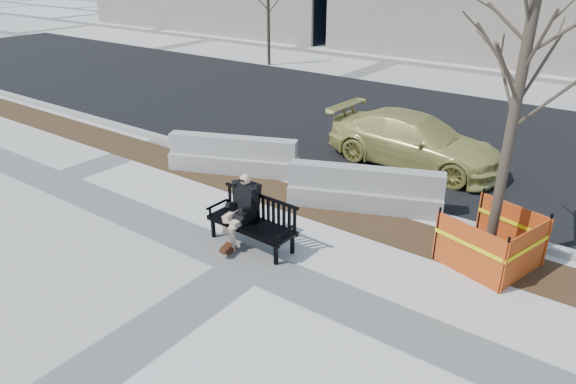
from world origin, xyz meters
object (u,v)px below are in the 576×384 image
at_px(sedan, 412,165).
at_px(jersey_barrier_left, 234,171).
at_px(jersey_barrier_right, 363,207).
at_px(seated_man, 244,240).
at_px(tree_fence, 486,263).
at_px(bench, 252,245).

bearing_deg(sedan, jersey_barrier_left, 134.85).
relative_size(jersey_barrier_left, jersey_barrier_right, 0.99).
xyz_separation_m(seated_man, jersey_barrier_left, (-2.43, 2.44, 0.00)).
relative_size(seated_man, jersey_barrier_left, 0.41).
height_order(seated_man, jersey_barrier_right, seated_man).
relative_size(tree_fence, sedan, 1.14).
height_order(seated_man, sedan, seated_man).
distance_m(sedan, jersey_barrier_left, 4.59).
bearing_deg(jersey_barrier_left, tree_fence, -27.48).
xyz_separation_m(tree_fence, sedan, (-2.98, 3.57, 0.00)).
bearing_deg(tree_fence, sedan, 129.85).
relative_size(bench, seated_man, 1.36).
bearing_deg(sedan, tree_fence, -136.86).
height_order(tree_fence, sedan, tree_fence).
bearing_deg(jersey_barrier_left, bench, -65.86).
xyz_separation_m(tree_fence, jersey_barrier_left, (-6.41, 0.53, 0.00)).
bearing_deg(tree_fence, jersey_barrier_right, 166.84).
xyz_separation_m(seated_man, jersey_barrier_right, (1.17, 2.57, 0.00)).
bearing_deg(jersey_barrier_right, bench, -132.08).
height_order(bench, jersey_barrier_right, bench).
bearing_deg(tree_fence, seated_man, -154.41).
xyz_separation_m(jersey_barrier_left, jersey_barrier_right, (3.60, 0.13, 0.00)).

